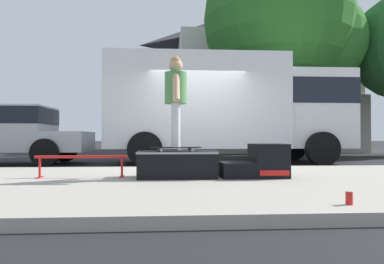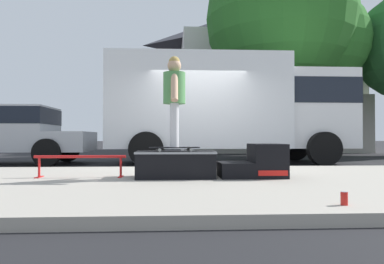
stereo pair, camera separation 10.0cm
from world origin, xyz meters
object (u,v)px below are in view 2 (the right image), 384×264
skate_box (176,164)px  kicker_ramp (257,163)px  street_tree_neighbour (289,26)px  soda_can (344,198)px  skateboard (174,148)px  box_truck (230,105)px  grind_rail (80,161)px  skater_kid (174,94)px

skate_box → kicker_ramp: 1.29m
kicker_ramp → street_tree_neighbour: bearing=68.9°
skate_box → street_tree_neighbour: (4.74, 8.91, 5.00)m
soda_can → street_tree_neighbour: 12.86m
skateboard → box_truck: (1.67, 4.89, 1.11)m
soda_can → street_tree_neighbour: street_tree_neighbour is taller
kicker_ramp → grind_rail: (-2.80, 0.14, 0.04)m
kicker_ramp → street_tree_neighbour: street_tree_neighbour is taller
kicker_ramp → grind_rail: bearing=177.1°
kicker_ramp → soda_can: 2.44m
skate_box → kicker_ramp: (1.29, -0.00, -0.00)m
skate_box → skateboard: (-0.02, 0.02, 0.25)m
skate_box → soda_can: bearing=-57.7°
skateboard → soda_can: 2.92m
soda_can → street_tree_neighbour: bearing=74.2°
kicker_ramp → skateboard: bearing=179.3°
box_truck → skate_box: bearing=-108.6°
soda_can → street_tree_neighbour: (3.21, 11.34, 5.15)m
skateboard → box_truck: bearing=71.1°
skateboard → box_truck: 5.29m
skateboard → street_tree_neighbour: street_tree_neighbour is taller
skater_kid → soda_can: size_ratio=11.35×
grind_rail → street_tree_neighbour: size_ratio=0.17×
street_tree_neighbour → skateboard: bearing=-118.1°
skater_kid → soda_can: 3.16m
kicker_ramp → soda_can: (0.24, -2.43, -0.16)m
skate_box → box_truck: bearing=71.4°
grind_rail → skateboard: 1.50m
skater_kid → street_tree_neighbour: street_tree_neighbour is taller
skate_box → box_truck: (1.65, 4.91, 1.36)m
skateboard → skater_kid: skater_kid is taller
street_tree_neighbour → soda_can: bearing=-105.8°
kicker_ramp → box_truck: bearing=85.8°
skateboard → kicker_ramp: bearing=-0.7°
skate_box → street_tree_neighbour: 11.26m
kicker_ramp → grind_rail: size_ratio=0.71×
grind_rail → skateboard: skateboard is taller
skate_box → kicker_ramp: size_ratio=1.20×
skate_box → skateboard: size_ratio=1.52×
grind_rail → street_tree_neighbour: (6.24, 8.77, 4.96)m
skate_box → skateboard: skateboard is taller
skate_box → grind_rail: 1.51m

